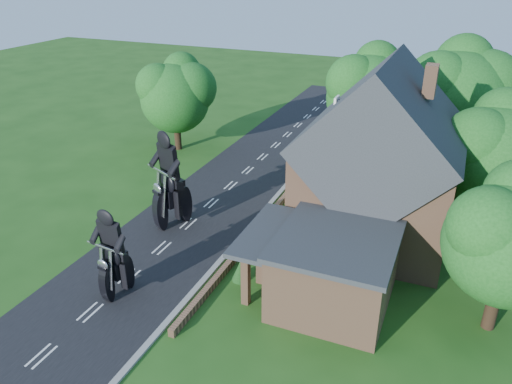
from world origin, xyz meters
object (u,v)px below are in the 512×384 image
at_px(garden_wall, 266,220).
at_px(motorcycle_lead, 117,282).
at_px(house, 379,166).
at_px(motorcycle_follow, 173,211).
at_px(annex, 332,268).

xyz_separation_m(garden_wall, motorcycle_lead, (-3.94, -9.34, 0.50)).
distance_m(house, motorcycle_follow, 12.27).
relative_size(garden_wall, motorcycle_lead, 14.73).
distance_m(garden_wall, motorcycle_follow, 5.67).
height_order(garden_wall, annex, annex).
height_order(house, motorcycle_lead, house).
bearing_deg(motorcycle_follow, annex, -172.02).
bearing_deg(motorcycle_lead, garden_wall, -106.01).
relative_size(house, motorcycle_lead, 6.86).
bearing_deg(house, annex, -95.24).
height_order(garden_wall, motorcycle_lead, motorcycle_lead).
xyz_separation_m(garden_wall, annex, (5.57, -5.80, 1.57)).
xyz_separation_m(house, annex, (-0.62, -6.80, -2.58)).
xyz_separation_m(garden_wall, motorcycle_follow, (-5.08, -2.42, 0.70)).
height_order(house, annex, house).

